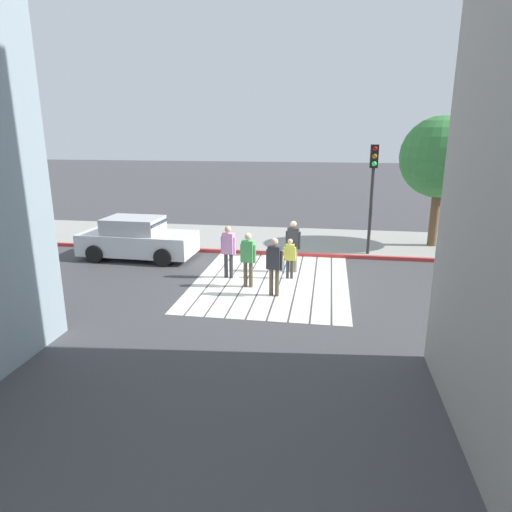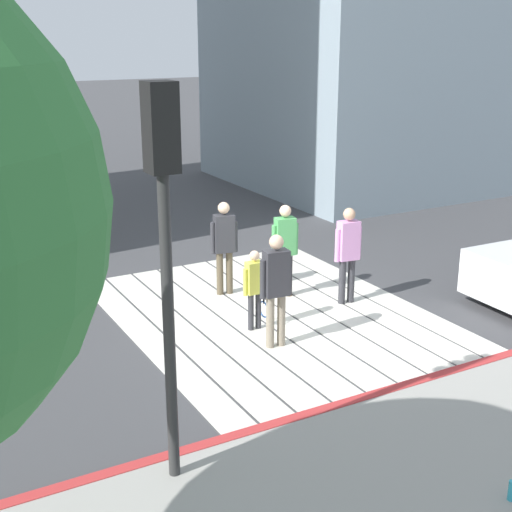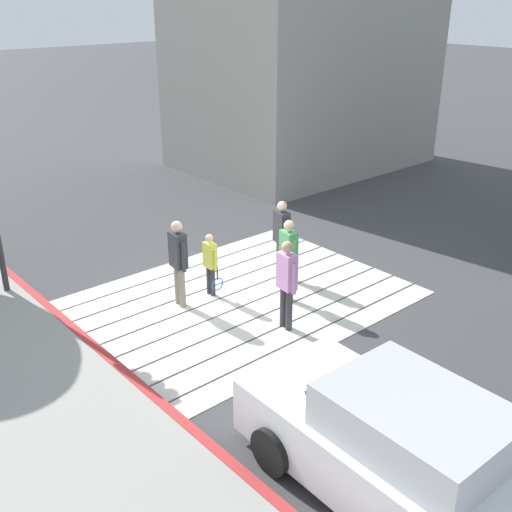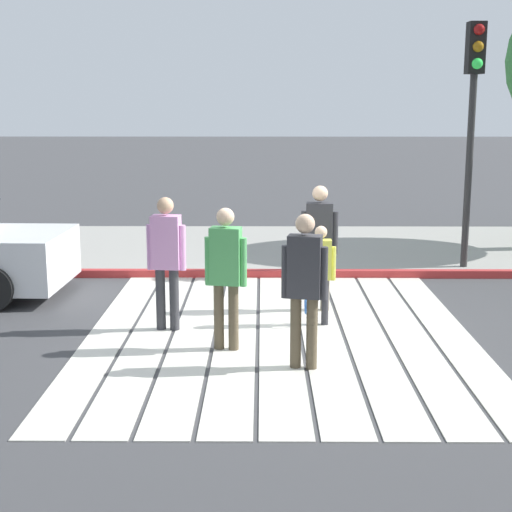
{
  "view_description": "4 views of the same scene",
  "coord_description": "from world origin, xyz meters",
  "px_view_note": "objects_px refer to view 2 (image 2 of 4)",
  "views": [
    {
      "loc": [
        13.75,
        1.72,
        4.69
      ],
      "look_at": [
        0.56,
        -0.42,
        0.99
      ],
      "focal_mm": 31.57,
      "sensor_mm": 36.0,
      "label": 1
    },
    {
      "loc": [
        -9.78,
        5.74,
        4.67
      ],
      "look_at": [
        0.72,
        -0.1,
        0.85
      ],
      "focal_mm": 49.91,
      "sensor_mm": 36.0,
      "label": 2
    },
    {
      "loc": [
        -7.11,
        -8.62,
        5.82
      ],
      "look_at": [
        0.39,
        0.03,
        0.82
      ],
      "focal_mm": 42.88,
      "sensor_mm": 36.0,
      "label": 3
    },
    {
      "loc": [
        9.38,
        -0.23,
        2.91
      ],
      "look_at": [
        0.51,
        -0.29,
        1.13
      ],
      "focal_mm": 53.15,
      "sensor_mm": 36.0,
      "label": 4
    }
  ],
  "objects_px": {
    "pedestrian_teen_behind": "(276,283)",
    "pedestrian_child_with_racket": "(255,285)",
    "pedestrian_adult_lead": "(285,244)",
    "water_bottle": "(512,491)",
    "traffic_light_corner": "(163,210)",
    "pedestrian_adult_side": "(224,241)",
    "pedestrian_adult_trailing": "(348,249)"
  },
  "relations": [
    {
      "from": "pedestrian_adult_lead",
      "to": "pedestrian_adult_trailing",
      "type": "xyz_separation_m",
      "value": [
        -0.81,
        -0.8,
        0.01
      ]
    },
    {
      "from": "traffic_light_corner",
      "to": "pedestrian_child_with_racket",
      "type": "relative_size",
      "value": 3.14
    },
    {
      "from": "traffic_light_corner",
      "to": "pedestrian_child_with_racket",
      "type": "distance_m",
      "value": 4.79
    },
    {
      "from": "water_bottle",
      "to": "pedestrian_adult_lead",
      "type": "xyz_separation_m",
      "value": [
        6.33,
        -1.15,
        0.78
      ]
    },
    {
      "from": "pedestrian_child_with_racket",
      "to": "pedestrian_teen_behind",
      "type": "bearing_deg",
      "value": 176.44
    },
    {
      "from": "water_bottle",
      "to": "pedestrian_adult_side",
      "type": "bearing_deg",
      "value": -2.12
    },
    {
      "from": "pedestrian_child_with_racket",
      "to": "pedestrian_adult_lead",
      "type": "bearing_deg",
      "value": -48.82
    },
    {
      "from": "pedestrian_adult_trailing",
      "to": "pedestrian_adult_side",
      "type": "distance_m",
      "value": 2.24
    },
    {
      "from": "water_bottle",
      "to": "pedestrian_teen_behind",
      "type": "distance_m",
      "value": 4.62
    },
    {
      "from": "water_bottle",
      "to": "pedestrian_adult_trailing",
      "type": "bearing_deg",
      "value": -19.48
    },
    {
      "from": "pedestrian_teen_behind",
      "to": "pedestrian_child_with_racket",
      "type": "relative_size",
      "value": 1.33
    },
    {
      "from": "pedestrian_adult_lead",
      "to": "pedestrian_child_with_racket",
      "type": "relative_size",
      "value": 1.28
    },
    {
      "from": "traffic_light_corner",
      "to": "pedestrian_adult_side",
      "type": "relative_size",
      "value": 2.42
    },
    {
      "from": "pedestrian_adult_lead",
      "to": "pedestrian_teen_behind",
      "type": "distance_m",
      "value": 2.17
    },
    {
      "from": "traffic_light_corner",
      "to": "pedestrian_teen_behind",
      "type": "bearing_deg",
      "value": -48.02
    },
    {
      "from": "pedestrian_adult_trailing",
      "to": "pedestrian_child_with_racket",
      "type": "distance_m",
      "value": 2.02
    },
    {
      "from": "traffic_light_corner",
      "to": "pedestrian_adult_trailing",
      "type": "xyz_separation_m",
      "value": [
        3.42,
        -4.76,
        -2.02
      ]
    },
    {
      "from": "pedestrian_teen_behind",
      "to": "pedestrian_child_with_racket",
      "type": "bearing_deg",
      "value": -3.56
    },
    {
      "from": "pedestrian_teen_behind",
      "to": "pedestrian_child_with_racket",
      "type": "height_order",
      "value": "pedestrian_teen_behind"
    },
    {
      "from": "pedestrian_adult_lead",
      "to": "pedestrian_adult_side",
      "type": "xyz_separation_m",
      "value": [
        0.65,
        0.89,
        0.01
      ]
    },
    {
      "from": "traffic_light_corner",
      "to": "pedestrian_adult_side",
      "type": "xyz_separation_m",
      "value": [
        4.88,
        -3.07,
        -2.02
      ]
    },
    {
      "from": "pedestrian_teen_behind",
      "to": "traffic_light_corner",
      "type": "bearing_deg",
      "value": 131.98
    },
    {
      "from": "traffic_light_corner",
      "to": "water_bottle",
      "type": "distance_m",
      "value": 4.49
    },
    {
      "from": "pedestrian_adult_side",
      "to": "traffic_light_corner",
      "type": "bearing_deg",
      "value": 147.86
    },
    {
      "from": "water_bottle",
      "to": "traffic_light_corner",
      "type": "bearing_deg",
      "value": 53.22
    },
    {
      "from": "pedestrian_adult_side",
      "to": "pedestrian_child_with_racket",
      "type": "distance_m",
      "value": 1.74
    },
    {
      "from": "traffic_light_corner",
      "to": "water_bottle",
      "type": "height_order",
      "value": "traffic_light_corner"
    },
    {
      "from": "pedestrian_child_with_racket",
      "to": "traffic_light_corner",
      "type": "bearing_deg",
      "value": 139.03
    },
    {
      "from": "pedestrian_child_with_racket",
      "to": "water_bottle",
      "type": "bearing_deg",
      "value": -179.56
    },
    {
      "from": "traffic_light_corner",
      "to": "pedestrian_teen_behind",
      "type": "distance_m",
      "value": 4.17
    },
    {
      "from": "water_bottle",
      "to": "pedestrian_teen_behind",
      "type": "height_order",
      "value": "pedestrian_teen_behind"
    },
    {
      "from": "pedestrian_adult_side",
      "to": "water_bottle",
      "type": "bearing_deg",
      "value": 177.88
    }
  ]
}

